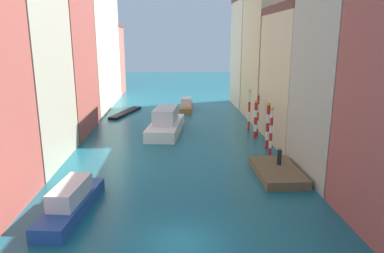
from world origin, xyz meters
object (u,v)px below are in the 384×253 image
object	(u,v)px
person_on_dock	(279,156)
motorboat_0	(186,106)
mooring_pole_3	(258,115)
mooring_pole_4	(249,110)
mooring_pole_1	(268,125)
motorboat_1	(71,201)
mooring_pole_0	(271,131)
mooring_pole_2	(256,119)
gondola_black	(126,113)
waterfront_dock	(277,172)
vaporetto_white	(166,123)

from	to	relation	value
person_on_dock	motorboat_0	distance (m)	27.51
mooring_pole_3	mooring_pole_4	distance (m)	2.57
mooring_pole_1	motorboat_1	xyz separation A→B (m)	(-15.74, -12.68, -1.63)
person_on_dock	mooring_pole_1	distance (m)	6.73
mooring_pole_0	mooring_pole_2	distance (m)	5.97
mooring_pole_0	mooring_pole_4	distance (m)	9.23
person_on_dock	mooring_pole_3	world-z (taller)	mooring_pole_3
mooring_pole_0	gondola_black	xyz separation A→B (m)	(-15.78, 19.97, -2.19)
mooring_pole_1	gondola_black	bearing A→B (deg)	132.30
waterfront_dock	motorboat_0	world-z (taller)	motorboat_0
person_on_dock	mooring_pole_2	world-z (taller)	mooring_pole_2
mooring_pole_4	mooring_pole_1	bearing A→B (deg)	-87.09
mooring_pole_0	mooring_pole_3	xyz separation A→B (m)	(0.37, 6.69, 0.09)
gondola_black	motorboat_1	xyz separation A→B (m)	(0.34, -30.35, 0.59)
mooring_pole_1	vaporetto_white	xyz separation A→B (m)	(-10.12, 6.74, -1.29)
gondola_black	motorboat_1	size ratio (longest dim) A/B	1.12
mooring_pole_4	waterfront_dock	bearing A→B (deg)	-92.98
mooring_pole_3	motorboat_0	distance (m)	17.41
mooring_pole_4	vaporetto_white	xyz separation A→B (m)	(-9.77, -0.20, -1.39)
person_on_dock	vaporetto_white	bearing A→B (deg)	125.02
mooring_pole_2	mooring_pole_0	bearing A→B (deg)	-89.66
motorboat_0	mooring_pole_2	bearing A→B (deg)	-67.56
mooring_pole_3	vaporetto_white	xyz separation A→B (m)	(-10.18, 2.33, -1.35)
mooring_pole_0	motorboat_1	bearing A→B (deg)	-146.06
waterfront_dock	motorboat_1	bearing A→B (deg)	-159.93
person_on_dock	mooring_pole_1	xyz separation A→B (m)	(0.78, 6.60, 1.02)
mooring_pole_4	motorboat_0	distance (m)	14.97
waterfront_dock	gondola_black	distance (m)	29.15
mooring_pole_2	gondola_black	world-z (taller)	mooring_pole_2
mooring_pole_1	motorboat_0	size ratio (longest dim) A/B	0.70
mooring_pole_0	mooring_pole_2	xyz separation A→B (m)	(-0.04, 5.96, -0.17)
waterfront_dock	person_on_dock	world-z (taller)	person_on_dock
mooring_pole_1	motorboat_1	bearing A→B (deg)	-141.16
mooring_pole_3	vaporetto_white	world-z (taller)	mooring_pole_3
mooring_pole_1	person_on_dock	bearing A→B (deg)	-96.70
waterfront_dock	mooring_pole_1	bearing A→B (deg)	81.50
mooring_pole_1	mooring_pole_3	bearing A→B (deg)	89.22
mooring_pole_4	gondola_black	size ratio (longest dim) A/B	0.58
waterfront_dock	mooring_pole_1	world-z (taller)	mooring_pole_1
mooring_pole_0	motorboat_1	xyz separation A→B (m)	(-15.43, -10.39, -1.60)
vaporetto_white	gondola_black	world-z (taller)	vaporetto_white
waterfront_dock	mooring_pole_0	bearing A→B (deg)	81.15
mooring_pole_3	motorboat_1	size ratio (longest dim) A/B	0.64
mooring_pole_2	gondola_black	distance (m)	21.17
mooring_pole_1	mooring_pole_4	world-z (taller)	mooring_pole_4
vaporetto_white	gondola_black	size ratio (longest dim) A/B	1.18
person_on_dock	mooring_pole_0	distance (m)	4.45
person_on_dock	mooring_pole_0	size ratio (longest dim) A/B	0.32
waterfront_dock	motorboat_1	world-z (taller)	motorboat_1
person_on_dock	motorboat_1	xyz separation A→B (m)	(-14.97, -6.07, -0.61)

